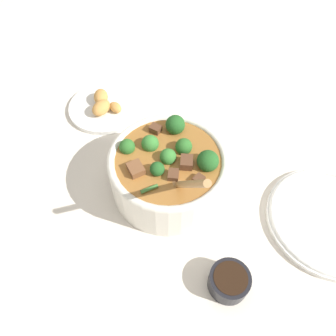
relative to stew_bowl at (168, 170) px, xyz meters
name	(u,v)px	position (x,y,z in m)	size (l,w,h in m)	color
ground_plane	(168,186)	(0.00, 0.00, -0.06)	(4.00, 4.00, 0.00)	silver
stew_bowl	(168,170)	(0.00, 0.00, 0.00)	(0.24, 0.28, 0.27)	white
condiment_bowl	(229,281)	(-0.15, 0.19, -0.04)	(0.07, 0.07, 0.04)	black
empty_plate	(329,219)	(-0.34, 0.02, -0.05)	(0.26, 0.26, 0.02)	white
food_plate	(105,106)	(0.21, -0.21, -0.05)	(0.19, 0.19, 0.05)	white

